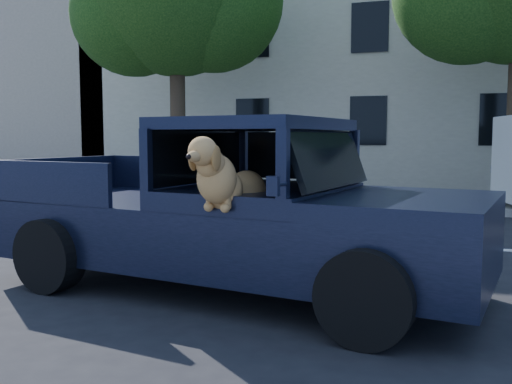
# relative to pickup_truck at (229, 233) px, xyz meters

# --- Properties ---
(ground) EXTENTS (120.00, 120.00, 0.00)m
(ground) POSITION_rel_pickup_truck_xyz_m (-1.11, -0.15, -0.62)
(ground) COLOR black
(ground) RESTS_ON ground
(far_sidewalk) EXTENTS (60.00, 4.00, 0.15)m
(far_sidewalk) POSITION_rel_pickup_truck_xyz_m (-1.11, 9.05, -0.55)
(far_sidewalk) COLOR gray
(far_sidewalk) RESTS_ON ground
(lane_stripes) EXTENTS (21.60, 0.14, 0.01)m
(lane_stripes) POSITION_rel_pickup_truck_xyz_m (0.89, 3.25, -0.62)
(lane_stripes) COLOR silver
(lane_stripes) RESTS_ON ground
(building_main) EXTENTS (26.00, 6.00, 9.00)m
(building_main) POSITION_rel_pickup_truck_xyz_m (1.89, 16.35, 3.88)
(building_main) COLOR beige
(building_main) RESTS_ON ground
(building_left) EXTENTS (12.00, 6.00, 8.00)m
(building_left) POSITION_rel_pickup_truck_xyz_m (-16.11, 16.35, 3.38)
(building_left) COLOR tan
(building_left) RESTS_ON ground
(pickup_truck) EXTENTS (5.43, 3.06, 1.85)m
(pickup_truck) POSITION_rel_pickup_truck_xyz_m (0.00, 0.00, 0.00)
(pickup_truck) COLOR black
(pickup_truck) RESTS_ON ground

